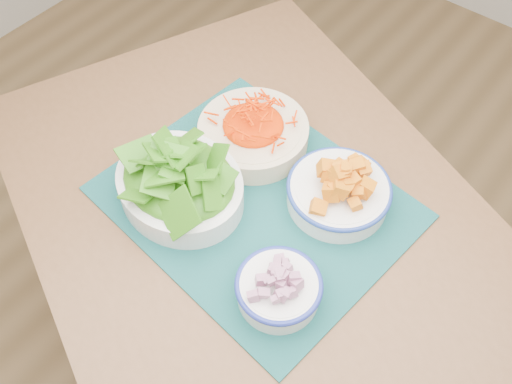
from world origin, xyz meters
TOP-DOWN VIEW (x-y plane):
  - ground at (0.00, 0.00)m, footprint 4.00×4.00m
  - table at (0.08, 0.08)m, footprint 1.39×1.17m
  - placemat at (0.02, 0.12)m, footprint 0.57×0.48m
  - carrot_bowl at (-0.08, 0.23)m, footprint 0.26×0.26m
  - squash_bowl at (0.14, 0.22)m, footprint 0.24×0.24m
  - lettuce_bowl at (-0.10, 0.04)m, footprint 0.28×0.24m
  - onion_bowl at (0.17, -0.01)m, footprint 0.17×0.17m

SIDE VIEW (x-z plane):
  - ground at x=0.00m, z-range 0.00..0.00m
  - table at x=0.08m, z-range 0.27..1.02m
  - placemat at x=0.02m, z-range 0.75..0.75m
  - onion_bowl at x=0.17m, z-range 0.75..0.82m
  - carrot_bowl at x=-0.08m, z-range 0.75..0.83m
  - squash_bowl at x=0.14m, z-range 0.75..0.84m
  - lettuce_bowl at x=-0.10m, z-range 0.75..0.87m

